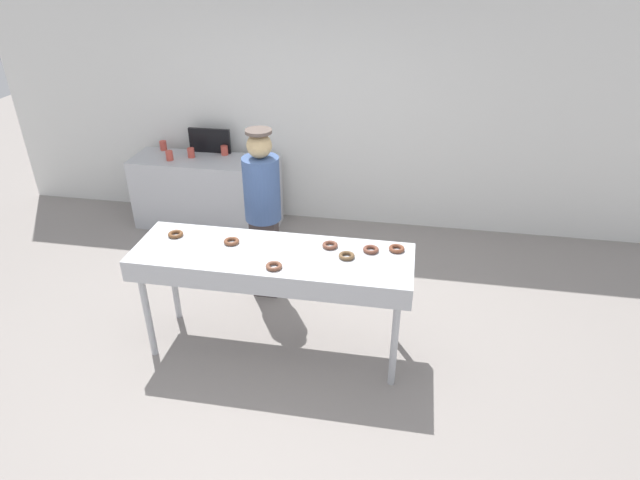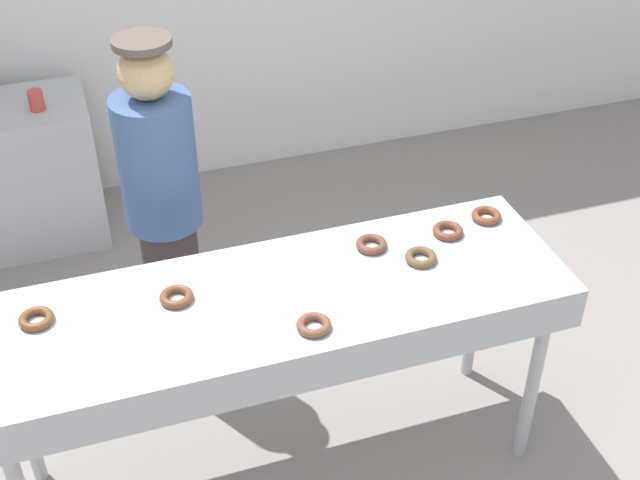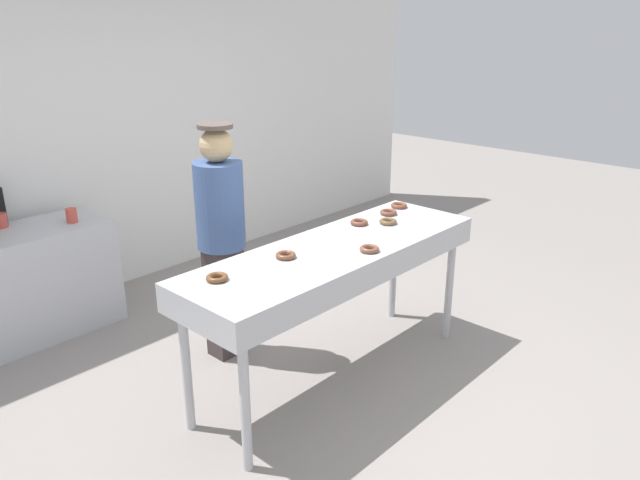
{
  "view_description": "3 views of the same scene",
  "coord_description": "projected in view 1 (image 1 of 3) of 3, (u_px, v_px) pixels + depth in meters",
  "views": [
    {
      "loc": [
        1.0,
        -3.49,
        3.11
      ],
      "look_at": [
        0.34,
        0.27,
        0.95
      ],
      "focal_mm": 30.17,
      "sensor_mm": 36.0,
      "label": 1
    },
    {
      "loc": [
        -0.6,
        -2.31,
        2.95
      ],
      "look_at": [
        0.29,
        0.37,
        0.89
      ],
      "focal_mm": 47.32,
      "sensor_mm": 36.0,
      "label": 2
    },
    {
      "loc": [
        -2.71,
        -2.38,
        2.31
      ],
      "look_at": [
        0.24,
        0.35,
        0.85
      ],
      "focal_mm": 34.1,
      "sensor_mm": 36.0,
      "label": 3
    }
  ],
  "objects": [
    {
      "name": "chocolate_donut_0",
      "position": [
        371.0,
        249.0,
        4.21
      ],
      "size": [
        0.18,
        0.18,
        0.03
      ],
      "primitive_type": "torus",
      "rotation": [
        0.0,
        0.0,
        2.31
      ],
      "color": "brown",
      "rests_on": "fryer_conveyor"
    },
    {
      "name": "chocolate_donut_5",
      "position": [
        347.0,
        256.0,
        4.13
      ],
      "size": [
        0.17,
        0.17,
        0.03
      ],
      "primitive_type": "torus",
      "rotation": [
        0.0,
        0.0,
        2.21
      ],
      "color": "brown",
      "rests_on": "fryer_conveyor"
    },
    {
      "name": "chocolate_donut_6",
      "position": [
        397.0,
        249.0,
        4.22
      ],
      "size": [
        0.18,
        0.18,
        0.03
      ],
      "primitive_type": "torus",
      "rotation": [
        0.0,
        0.0,
        2.41
      ],
      "color": "brown",
      "rests_on": "fryer_conveyor"
    },
    {
      "name": "paper_cup_0",
      "position": [
        169.0,
        156.0,
        6.22
      ],
      "size": [
        0.08,
        0.08,
        0.11
      ],
      "primitive_type": "cylinder",
      "color": "#CC4C3F",
      "rests_on": "prep_counter"
    },
    {
      "name": "menu_display",
      "position": [
        210.0,
        141.0,
        6.41
      ],
      "size": [
        0.5,
        0.04,
        0.29
      ],
      "primitive_type": "cube",
      "color": "black",
      "rests_on": "prep_counter"
    },
    {
      "name": "worker_baker",
      "position": [
        263.0,
        207.0,
        4.93
      ],
      "size": [
        0.33,
        0.33,
        1.68
      ],
      "rotation": [
        0.0,
        0.0,
        3.02
      ],
      "color": "#3A3130",
      "rests_on": "ground"
    },
    {
      "name": "chocolate_donut_2",
      "position": [
        232.0,
        241.0,
        4.32
      ],
      "size": [
        0.13,
        0.13,
        0.03
      ],
      "primitive_type": "torus",
      "rotation": [
        0.0,
        0.0,
        0.06
      ],
      "color": "brown",
      "rests_on": "fryer_conveyor"
    },
    {
      "name": "paper_cup_1",
      "position": [
        191.0,
        153.0,
        6.3
      ],
      "size": [
        0.08,
        0.08,
        0.11
      ],
      "primitive_type": "cylinder",
      "color": "#CC4C3F",
      "rests_on": "prep_counter"
    },
    {
      "name": "ground_plane",
      "position": [
        277.0,
        347.0,
        4.67
      ],
      "size": [
        16.0,
        16.0,
        0.0
      ],
      "primitive_type": "plane",
      "color": "gray"
    },
    {
      "name": "paper_cup_4",
      "position": [
        163.0,
        145.0,
        6.52
      ],
      "size": [
        0.08,
        0.08,
        0.11
      ],
      "primitive_type": "cylinder",
      "color": "#CC4C3F",
      "rests_on": "prep_counter"
    },
    {
      "name": "fryer_conveyor",
      "position": [
        272.0,
        262.0,
        4.25
      ],
      "size": [
        2.21,
        0.68,
        0.96
      ],
      "color": "#B7BABF",
      "rests_on": "ground"
    },
    {
      "name": "chocolate_donut_1",
      "position": [
        176.0,
        234.0,
        4.43
      ],
      "size": [
        0.18,
        0.18,
        0.03
      ],
      "primitive_type": "torus",
      "rotation": [
        0.0,
        0.0,
        0.74
      ],
      "color": "brown",
      "rests_on": "fryer_conveyor"
    },
    {
      "name": "paper_cup_2",
      "position": [
        224.0,
        150.0,
        6.37
      ],
      "size": [
        0.08,
        0.08,
        0.11
      ],
      "primitive_type": "cylinder",
      "color": "#CC4C3F",
      "rests_on": "prep_counter"
    },
    {
      "name": "paper_cup_3",
      "position": [
        252.0,
        161.0,
        6.08
      ],
      "size": [
        0.08,
        0.08,
        0.11
      ],
      "primitive_type": "cylinder",
      "color": "#CC4C3F",
      "rests_on": "prep_counter"
    },
    {
      "name": "chocolate_donut_4",
      "position": [
        330.0,
        245.0,
        4.27
      ],
      "size": [
        0.17,
        0.17,
        0.03
      ],
      "primitive_type": "torus",
      "rotation": [
        0.0,
        0.0,
        0.5
      ],
      "color": "brown",
      "rests_on": "fryer_conveyor"
    },
    {
      "name": "chocolate_donut_3",
      "position": [
        274.0,
        266.0,
        4.0
      ],
      "size": [
        0.18,
        0.18,
        0.03
      ],
      "primitive_type": "torus",
      "rotation": [
        0.0,
        0.0,
        0.91
      ],
      "color": "brown",
      "rests_on": "fryer_conveyor"
    },
    {
      "name": "back_wall",
      "position": [
        326.0,
        102.0,
        6.15
      ],
      "size": [
        8.0,
        0.12,
        2.93
      ],
      "primitive_type": "cube",
      "color": "white",
      "rests_on": "ground"
    },
    {
      "name": "prep_counter",
      "position": [
        208.0,
        192.0,
        6.48
      ],
      "size": [
        1.72,
        0.58,
        0.85
      ],
      "primitive_type": "cube",
      "color": "#B7BABF",
      "rests_on": "ground"
    }
  ]
}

